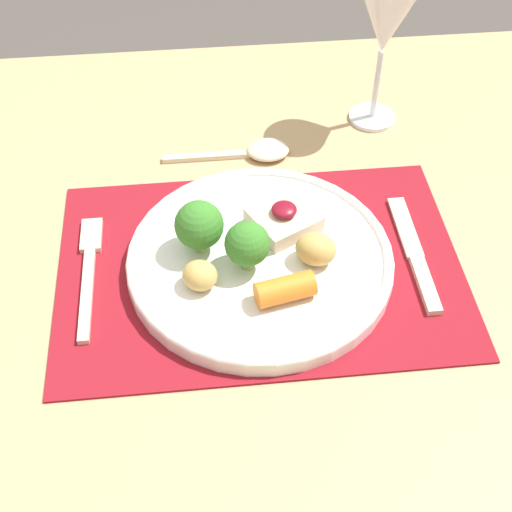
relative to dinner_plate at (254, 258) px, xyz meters
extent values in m
cube|color=tan|center=(0.01, 0.00, -0.03)|extent=(1.20, 0.95, 0.03)
cylinder|color=tan|center=(0.54, 0.41, -0.41)|extent=(0.06, 0.06, 0.72)
cube|color=maroon|center=(0.01, 0.00, -0.02)|extent=(0.45, 0.31, 0.00)
cylinder|color=white|center=(0.00, 0.00, -0.01)|extent=(0.30, 0.30, 0.02)
torus|color=white|center=(0.00, 0.00, 0.00)|extent=(0.30, 0.30, 0.01)
cube|color=beige|center=(0.04, 0.05, 0.01)|extent=(0.09, 0.09, 0.02)
ellipsoid|color=maroon|center=(0.04, 0.05, 0.03)|extent=(0.03, 0.03, 0.01)
cylinder|color=#84B256|center=(-0.01, -0.01, 0.01)|extent=(0.01, 0.01, 0.02)
sphere|color=#387A28|center=(-0.01, -0.01, 0.03)|extent=(0.05, 0.05, 0.05)
cylinder|color=#84B256|center=(-0.06, 0.02, 0.01)|extent=(0.01, 0.01, 0.02)
sphere|color=#387A28|center=(-0.06, 0.02, 0.04)|extent=(0.05, 0.05, 0.05)
cylinder|color=orange|center=(0.03, -0.06, 0.01)|extent=(0.07, 0.04, 0.03)
ellipsoid|color=tan|center=(0.07, -0.01, 0.02)|extent=(0.06, 0.05, 0.04)
ellipsoid|color=tan|center=(-0.06, -0.03, 0.01)|extent=(0.05, 0.05, 0.03)
cube|color=beige|center=(-0.18, -0.02, -0.01)|extent=(0.01, 0.13, 0.01)
cube|color=beige|center=(-0.18, 0.07, -0.01)|extent=(0.02, 0.05, 0.01)
cube|color=beige|center=(0.18, -0.05, -0.01)|extent=(0.02, 0.08, 0.01)
cube|color=beige|center=(0.18, 0.04, -0.01)|extent=(0.02, 0.10, 0.00)
cube|color=beige|center=(-0.04, 0.20, -0.02)|extent=(0.12, 0.01, 0.01)
ellipsoid|color=beige|center=(0.04, 0.20, -0.01)|extent=(0.06, 0.05, 0.02)
cylinder|color=white|center=(0.19, 0.27, -0.02)|extent=(0.06, 0.06, 0.01)
cylinder|color=white|center=(0.19, 0.27, 0.04)|extent=(0.01, 0.01, 0.10)
cone|color=white|center=(0.19, 0.27, 0.14)|extent=(0.08, 0.08, 0.10)
camera|label=1|loc=(-0.05, -0.53, 0.58)|focal=50.00mm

